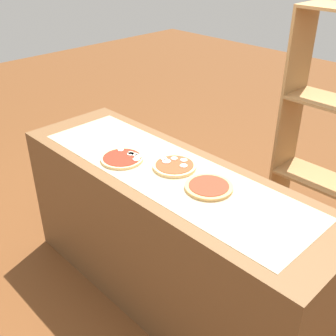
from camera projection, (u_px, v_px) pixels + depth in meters
The scene contains 6 objects.
ground_plane at pixel (168, 290), 2.70m from camera, with size 12.00×12.00×0.00m, color brown.
counter at pixel (168, 236), 2.47m from camera, with size 2.01×0.64×0.91m, color brown.
parchment_paper at pixel (168, 171), 2.25m from camera, with size 1.71×0.50×0.00m, color tan.
pizza_mozzarella_0 at pixel (122, 158), 2.35m from camera, with size 0.24×0.24×0.02m.
pizza_mozzarella_1 at pixel (175, 166), 2.27m from camera, with size 0.24×0.24×0.03m.
pizza_plain_2 at pixel (209, 187), 2.09m from camera, with size 0.25×0.25×0.02m.
Camera 1 is at (1.39, -1.36, 2.04)m, focal length 44.03 mm.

